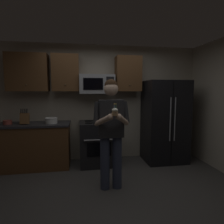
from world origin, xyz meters
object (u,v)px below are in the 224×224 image
Objects in this scene: bowl_large_white at (51,120)px; bowl_small_colored at (8,122)px; oven_range at (98,143)px; refrigerator at (165,121)px; microwave at (97,84)px; cupcake at (115,112)px; person at (111,128)px; knife_block at (25,118)px.

bowl_large_white reaches higher than bowl_small_colored.
refrigerator reaches higher than oven_range.
cupcake is at bearing -85.62° from microwave.
oven_range is at bearing -0.36° from bowl_small_colored.
microwave is at bearing 95.57° from person.
bowl_large_white is (-2.45, 0.02, 0.08)m from refrigerator.
bowl_large_white is 1.45× the size of cupcake.
knife_block is 1.84× the size of cupcake.
refrigerator is at bearing 44.97° from cupcake.
knife_block is (-2.95, 0.01, 0.13)m from refrigerator.
knife_block is 1.85× the size of bowl_small_colored.
refrigerator is at bearing -0.47° from bowl_large_white.
bowl_large_white is (-0.95, -0.14, -0.74)m from microwave.
person is at bearing -45.14° from bowl_large_white.
bowl_large_white is 0.84m from bowl_small_colored.
bowl_small_colored is at bearing -176.54° from microwave.
bowl_small_colored is (-1.79, -0.11, -0.76)m from microwave.
cupcake is (-0.00, -0.33, 0.30)m from person.
knife_block reaches higher than oven_range.
bowl_small_colored is 0.99× the size of cupcake.
refrigerator is 1.74m from person.
bowl_small_colored is 2.20m from person.
cupcake is at bearing -52.71° from bowl_large_white.
person is at bearing -142.73° from refrigerator.
bowl_small_colored is (-1.79, 0.01, 0.50)m from oven_range.
person is at bearing -83.82° from oven_range.
bowl_large_white is 1.45× the size of bowl_small_colored.
person is at bearing 90.00° from cupcake.
microwave reaches higher than cupcake.
microwave reaches higher than knife_block.
bowl_small_colored is 2.41m from cupcake.
oven_range is 2.91× the size of knife_block.
bowl_small_colored is at bearing 179.12° from refrigerator.
knife_block is 1.90m from person.
cupcake is (1.07, -1.40, 0.31)m from bowl_large_white.
knife_block is 2.11m from cupcake.
person reaches higher than cupcake.
person is at bearing -34.02° from knife_block.
microwave is at bearing 94.38° from cupcake.
person is at bearing -84.43° from microwave.
bowl_small_colored is (-0.84, 0.03, -0.02)m from bowl_large_white.
knife_block is at bearing -174.16° from microwave.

